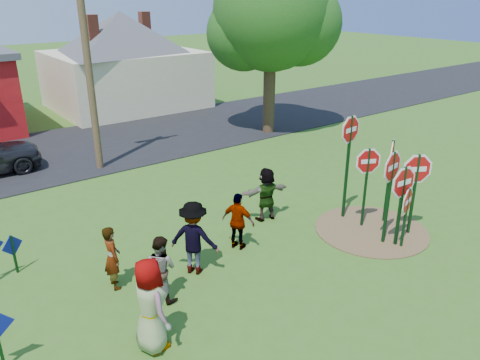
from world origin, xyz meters
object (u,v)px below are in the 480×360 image
object	(u,v)px
person_a	(150,305)
utility_pole	(86,49)
stop_sign_b	(350,141)
person_b	(112,257)
stop_sign_a	(403,189)
stop_sign_d	(391,161)
leafy_tree	(273,19)
stop_sign_c	(367,170)

from	to	relation	value
person_a	utility_pole	bearing A→B (deg)	-19.68
stop_sign_b	person_b	world-z (taller)	stop_sign_b
stop_sign_a	stop_sign_d	bearing A→B (deg)	53.63
person_b	stop_sign_d	bearing A→B (deg)	-97.52
utility_pole	person_a	bearing A→B (deg)	-105.83
utility_pole	person_b	bearing A→B (deg)	-108.86
leafy_tree	stop_sign_a	bearing A→B (deg)	-113.04
stop_sign_b	utility_pole	xyz separation A→B (m)	(-4.33, 8.57, 2.09)
stop_sign_b	stop_sign_c	bearing A→B (deg)	-96.07
leafy_tree	stop_sign_b	bearing A→B (deg)	-116.90
stop_sign_b	person_a	bearing A→B (deg)	-173.07
stop_sign_c	person_b	size ratio (longest dim) A/B	1.63
person_a	utility_pole	world-z (taller)	utility_pole
stop_sign_c	person_b	bearing A→B (deg)	-166.35
stop_sign_a	leafy_tree	size ratio (longest dim) A/B	0.30
stop_sign_a	stop_sign_b	world-z (taller)	stop_sign_b
person_a	utility_pole	size ratio (longest dim) A/B	0.22
stop_sign_d	person_a	xyz separation A→B (m)	(-7.98, -0.70, -0.95)
stop_sign_d	leafy_tree	size ratio (longest dim) A/B	0.33
stop_sign_a	utility_pole	bearing A→B (deg)	115.52
person_b	utility_pole	world-z (taller)	utility_pole
person_a	person_b	bearing A→B (deg)	-8.90
person_b	utility_pole	xyz separation A→B (m)	(2.68, 7.85, 3.74)
stop_sign_a	stop_sign_b	xyz separation A→B (m)	(0.15, 2.00, 0.78)
stop_sign_b	utility_pole	world-z (taller)	utility_pole
stop_sign_d	leafy_tree	bearing A→B (deg)	38.63
person_a	leafy_tree	distance (m)	15.98
stop_sign_b	person_a	xyz separation A→B (m)	(-7.22, -1.62, -1.46)
person_a	person_b	world-z (taller)	person_a
stop_sign_a	utility_pole	world-z (taller)	utility_pole
stop_sign_b	stop_sign_a	bearing A→B (deg)	-99.98
stop_sign_a	stop_sign_c	bearing A→B (deg)	87.48
stop_sign_b	person_b	size ratio (longest dim) A/B	2.14
stop_sign_a	stop_sign_c	size ratio (longest dim) A/B	0.96
person_b	utility_pole	size ratio (longest dim) A/B	0.18
stop_sign_c	stop_sign_d	size ratio (longest dim) A/B	0.94
stop_sign_c	utility_pole	distance (m)	10.61
stop_sign_a	person_b	size ratio (longest dim) A/B	1.56
stop_sign_c	person_b	distance (m)	7.22
stop_sign_b	utility_pole	bearing A→B (deg)	111.09
stop_sign_b	stop_sign_c	world-z (taller)	stop_sign_b
leafy_tree	stop_sign_c	bearing A→B (deg)	-115.09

